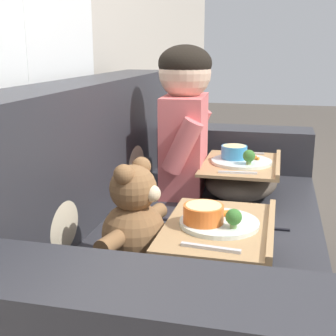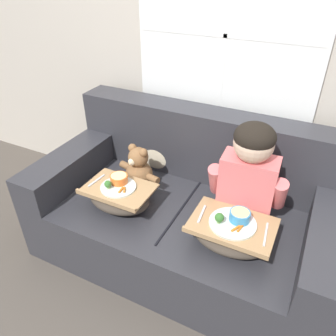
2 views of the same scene
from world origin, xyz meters
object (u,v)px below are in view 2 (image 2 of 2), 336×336
(child_figure, at_px, (249,170))
(lap_tray_child, at_px, (231,233))
(throw_pillow_behind_teddy, at_px, (157,149))
(teddy_bear, at_px, (139,170))
(lap_tray_teddy, at_px, (119,196))
(couch, at_px, (188,210))
(throw_pillow_behind_child, at_px, (256,174))

(child_figure, bearing_deg, lap_tray_child, -89.90)
(throw_pillow_behind_teddy, xyz_separation_m, teddy_bear, (-0.00, -0.25, -0.03))
(child_figure, relative_size, lap_tray_teddy, 1.50)
(couch, distance_m, lap_tray_child, 0.47)
(couch, xyz_separation_m, throw_pillow_behind_child, (0.35, 0.24, 0.25))
(throw_pillow_behind_child, bearing_deg, child_figure, -89.99)
(throw_pillow_behind_child, relative_size, child_figure, 0.56)
(throw_pillow_behind_child, height_order, teddy_bear, throw_pillow_behind_child)
(couch, xyz_separation_m, child_figure, (0.35, -0.02, 0.43))
(child_figure, xyz_separation_m, lap_tray_teddy, (-0.70, -0.24, -0.26))
(throw_pillow_behind_child, bearing_deg, teddy_bear, -160.10)
(throw_pillow_behind_child, xyz_separation_m, child_figure, (0.00, -0.25, 0.18))
(throw_pillow_behind_teddy, xyz_separation_m, lap_tray_child, (0.70, -0.49, -0.08))
(throw_pillow_behind_child, bearing_deg, lap_tray_child, -89.94)
(throw_pillow_behind_child, xyz_separation_m, teddy_bear, (-0.70, -0.25, -0.03))
(couch, bearing_deg, teddy_bear, -176.89)
(child_figure, height_order, lap_tray_teddy, child_figure)
(teddy_bear, bearing_deg, throw_pillow_behind_child, 19.90)
(lap_tray_child, bearing_deg, lap_tray_teddy, 179.97)
(couch, relative_size, throw_pillow_behind_child, 5.39)
(teddy_bear, distance_m, lap_tray_child, 0.74)
(throw_pillow_behind_teddy, relative_size, teddy_bear, 0.95)
(child_figure, bearing_deg, throw_pillow_behind_teddy, 160.29)
(throw_pillow_behind_child, height_order, lap_tray_child, throw_pillow_behind_child)
(throw_pillow_behind_teddy, distance_m, lap_tray_teddy, 0.49)
(teddy_bear, relative_size, lap_tray_child, 0.75)
(lap_tray_child, bearing_deg, throw_pillow_behind_child, 90.06)
(lap_tray_teddy, bearing_deg, teddy_bear, 89.98)
(couch, relative_size, lap_tray_child, 4.24)
(throw_pillow_behind_child, relative_size, lap_tray_child, 0.79)
(teddy_bear, xyz_separation_m, lap_tray_child, (0.70, -0.23, -0.05))
(couch, xyz_separation_m, teddy_bear, (-0.35, -0.02, 0.22))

